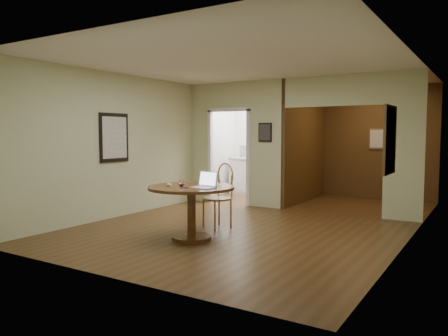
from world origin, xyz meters
The scene contains 11 objects.
floor centered at (0.00, 0.00, 0.00)m, with size 5.00×5.00×0.00m, color #452C13.
room_shell centered at (-0.47, 3.10, 1.29)m, with size 5.20×7.50×5.00m.
dining_table centered at (-0.27, -0.62, 0.59)m, with size 1.28×1.28×0.80m.
chair centered at (-0.35, 0.31, 0.60)m, with size 0.59×0.59×1.09m.
open_laptop centered at (0.01, -0.67, 0.86)m, with size 0.35×0.32×0.23m.
closed_laptop centered at (-0.10, -0.43, 0.81)m, with size 0.32×0.21×0.03m, color silver.
mouse centered at (-0.57, -0.78, 0.82)m, with size 0.10×0.05×0.04m, color silver.
wine_glass centered at (-0.38, -0.72, 0.85)m, with size 0.09×0.09×0.10m, color white, non-canonical shape.
pen centered at (-0.21, -0.84, 0.80)m, with size 0.01×0.01×0.16m, color #0C1155.
kitchen_cabinet centered at (-1.35, 4.20, 0.47)m, with size 2.06×0.60×0.94m.
grocery_bag centered at (-0.73, 4.20, 1.08)m, with size 0.28×0.23×0.28m, color beige.
Camera 1 is at (3.50, -5.82, 1.57)m, focal length 35.00 mm.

